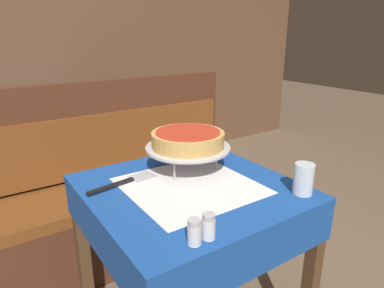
{
  "coord_description": "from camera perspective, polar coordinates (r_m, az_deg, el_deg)",
  "views": [
    {
      "loc": [
        -0.66,
        -0.99,
        1.33
      ],
      "look_at": [
        0.08,
        0.1,
        0.9
      ],
      "focal_mm": 32.0,
      "sensor_mm": 36.0,
      "label": 1
    }
  ],
  "objects": [
    {
      "name": "salt_shaker",
      "position": [
        0.97,
        0.4,
        -14.48
      ],
      "size": [
        0.04,
        0.04,
        0.08
      ],
      "color": "silver",
      "rests_on": "dining_table_front"
    },
    {
      "name": "pizza_pan_stand",
      "position": [
        1.42,
        -0.68,
        -0.76
      ],
      "size": [
        0.35,
        0.35,
        0.11
      ],
      "color": "#ADADB2",
      "rests_on": "dining_table_front"
    },
    {
      "name": "water_glass_near",
      "position": [
        1.29,
        18.1,
        -5.57
      ],
      "size": [
        0.07,
        0.07,
        0.12
      ],
      "color": "silver",
      "rests_on": "dining_table_front"
    },
    {
      "name": "booth_bench",
      "position": [
        2.19,
        -11.97,
        -9.68
      ],
      "size": [
        1.7,
        0.48,
        1.05
      ],
      "color": "#4C2819",
      "rests_on": "ground_plane"
    },
    {
      "name": "deep_dish_pizza",
      "position": [
        1.4,
        -0.69,
        0.87
      ],
      "size": [
        0.3,
        0.3,
        0.06
      ],
      "color": "tan",
      "rests_on": "pizza_pan_stand"
    },
    {
      "name": "dining_table_front",
      "position": [
        1.37,
        -0.34,
        -11.02
      ],
      "size": [
        0.75,
        0.75,
        0.77
      ],
      "color": "#194799",
      "rests_on": "ground_plane"
    },
    {
      "name": "dining_table_rear",
      "position": [
        2.75,
        -23.71,
        3.16
      ],
      "size": [
        0.84,
        0.84,
        0.78
      ],
      "color": "#194799",
      "rests_on": "ground_plane"
    },
    {
      "name": "condiment_caddy",
      "position": [
        2.85,
        -22.51,
        6.61
      ],
      "size": [
        0.11,
        0.11,
        0.14
      ],
      "color": "black",
      "rests_on": "dining_table_rear"
    },
    {
      "name": "back_wall_panel",
      "position": [
        3.29,
        -23.22,
        14.63
      ],
      "size": [
        6.0,
        0.04,
        2.4
      ],
      "primitive_type": "cube",
      "color": "brown",
      "rests_on": "ground_plane"
    },
    {
      "name": "pepper_shaker",
      "position": [
        0.99,
        2.78,
        -13.58
      ],
      "size": [
        0.04,
        0.04,
        0.08
      ],
      "color": "silver",
      "rests_on": "dining_table_front"
    },
    {
      "name": "pizza_server",
      "position": [
        1.36,
        -11.26,
        -6.28
      ],
      "size": [
        0.29,
        0.1,
        0.01
      ],
      "color": "#BCBCC1",
      "rests_on": "dining_table_front"
    }
  ]
}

